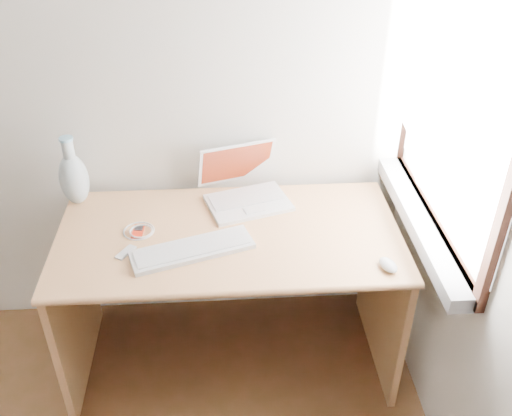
{
  "coord_description": "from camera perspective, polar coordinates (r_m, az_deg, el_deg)",
  "views": [
    {
      "loc": [
        0.94,
        -0.46,
        2.06
      ],
      "look_at": [
        1.06,
        1.35,
        0.84
      ],
      "focal_mm": 40.0,
      "sensor_mm": 36.0,
      "label": 1
    }
  ],
  "objects": [
    {
      "name": "desk",
      "position": [
        2.46,
        -2.66,
        -5.24
      ],
      "size": [
        1.36,
        0.68,
        0.72
      ],
      "color": "tan",
      "rests_on": "floor"
    },
    {
      "name": "laptop",
      "position": [
        2.44,
        -0.83,
        1.96
      ],
      "size": [
        0.39,
        0.37,
        0.23
      ],
      "rotation": [
        0.0,
        0.0,
        0.29
      ],
      "color": "white",
      "rests_on": "desk"
    },
    {
      "name": "window",
      "position": [
        2.08,
        18.77,
        9.86
      ],
      "size": [
        0.11,
        0.99,
        1.1
      ],
      "color": "white",
      "rests_on": "right_wall"
    },
    {
      "name": "remote",
      "position": [
        2.21,
        -12.9,
        -4.34
      ],
      "size": [
        0.08,
        0.09,
        0.01
      ],
      "primitive_type": "cube",
      "rotation": [
        0.0,
        0.0,
        -0.56
      ],
      "color": "silver",
      "rests_on": "desk"
    },
    {
      "name": "vase",
      "position": [
        2.5,
        -17.77,
        2.94
      ],
      "size": [
        0.12,
        0.12,
        0.31
      ],
      "color": "silver",
      "rests_on": "desk"
    },
    {
      "name": "external_keyboard",
      "position": [
        2.17,
        -6.38,
        -4.13
      ],
      "size": [
        0.48,
        0.28,
        0.02
      ],
      "rotation": [
        0.0,
        0.0,
        0.31
      ],
      "color": "silver",
      "rests_on": "desk"
    },
    {
      "name": "mouse",
      "position": [
        2.14,
        13.09,
        -5.57
      ],
      "size": [
        0.08,
        0.1,
        0.03
      ],
      "primitive_type": "ellipsoid",
      "rotation": [
        0.0,
        0.0,
        0.32
      ],
      "color": "white",
      "rests_on": "desk"
    },
    {
      "name": "cable_coil",
      "position": [
        2.32,
        -11.63,
        -2.26
      ],
      "size": [
        0.13,
        0.13,
        0.01
      ],
      "primitive_type": "torus",
      "rotation": [
        0.0,
        0.0,
        -0.01
      ],
      "color": "silver",
      "rests_on": "desk"
    },
    {
      "name": "ipod",
      "position": [
        2.31,
        -11.72,
        -2.37
      ],
      "size": [
        0.05,
        0.09,
        0.01
      ],
      "rotation": [
        0.0,
        0.0,
        -0.07
      ],
      "color": "#B01F0C",
      "rests_on": "desk"
    }
  ]
}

